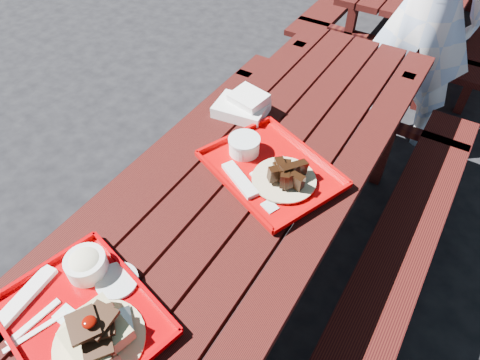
{
  "coord_description": "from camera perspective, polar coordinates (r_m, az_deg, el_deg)",
  "views": [
    {
      "loc": [
        0.55,
        -1.05,
        1.91
      ],
      "look_at": [
        0.0,
        -0.15,
        0.82
      ],
      "focal_mm": 32.0,
      "sensor_mm": 36.0,
      "label": 1
    }
  ],
  "objects": [
    {
      "name": "ground",
      "position": [
        2.25,
        2.05,
        -12.27
      ],
      "size": [
        60.0,
        60.0,
        0.0
      ],
      "primitive_type": "plane",
      "color": "black",
      "rests_on": "ground"
    },
    {
      "name": "white_cloth",
      "position": [
        1.9,
        0.44,
        9.85
      ],
      "size": [
        0.24,
        0.2,
        0.09
      ],
      "color": "white",
      "rests_on": "picnic_table_near"
    },
    {
      "name": "near_tray",
      "position": [
        1.34,
        -19.7,
        -15.88
      ],
      "size": [
        0.55,
        0.47,
        0.15
      ],
      "color": "#B40005",
      "rests_on": "picnic_table_near"
    },
    {
      "name": "picnic_table_near",
      "position": [
        1.8,
        2.51,
        -2.83
      ],
      "size": [
        1.41,
        2.4,
        0.75
      ],
      "color": "#3C100B",
      "rests_on": "ground"
    },
    {
      "name": "person",
      "position": [
        2.76,
        23.93,
        19.76
      ],
      "size": [
        0.67,
        0.48,
        1.7
      ],
      "primitive_type": "imported",
      "rotation": [
        0.0,
        0.0,
        3.27
      ],
      "color": "#BED6FF",
      "rests_on": "ground"
    },
    {
      "name": "far_tray",
      "position": [
        1.63,
        3.75,
        1.71
      ],
      "size": [
        0.6,
        0.54,
        0.08
      ],
      "color": "#BF0405",
      "rests_on": "picnic_table_near"
    }
  ]
}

